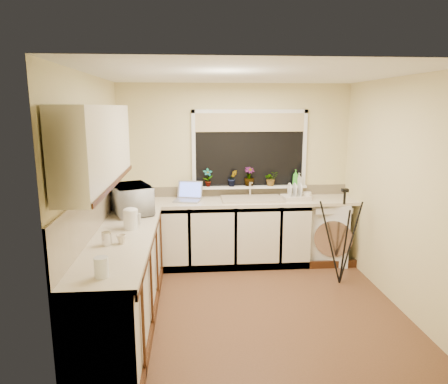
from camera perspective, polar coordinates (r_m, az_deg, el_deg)
floor at (r=4.73m, az=3.48°, el=-15.13°), size 3.20×3.20×0.00m
ceiling at (r=4.23m, az=3.90°, el=15.99°), size 3.20×3.20×0.00m
wall_back at (r=5.78m, az=1.53°, el=2.68°), size 3.20×0.00×3.20m
wall_front at (r=2.89m, az=7.99°, el=-6.73°), size 3.20×0.00×3.20m
wall_left at (r=4.38m, az=-17.51°, el=-0.80°), size 0.00×3.00×3.00m
wall_right at (r=4.81m, az=22.88°, el=-0.09°), size 0.00×3.00×3.00m
base_cabinet_back at (r=5.64m, az=-1.48°, el=-5.84°), size 2.55×0.60×0.86m
base_cabinet_left at (r=4.29m, az=-13.73°, el=-12.06°), size 0.54×2.40×0.86m
worktop_back at (r=5.55m, az=1.84°, el=-1.33°), size 3.20×0.60×0.04m
worktop_left at (r=4.13m, az=-14.03°, el=-6.32°), size 0.60×2.40×0.04m
upper_cabinet at (r=3.83m, az=-17.15°, el=6.20°), size 0.28×1.90×0.70m
splashback_left at (r=4.12m, az=-18.16°, el=-3.06°), size 0.02×2.40×0.45m
splashback_back at (r=5.81m, az=1.53°, el=0.18°), size 3.20×0.02×0.14m
window_glass at (r=5.75m, az=3.56°, el=5.88°), size 1.50×0.02×1.00m
window_blind at (r=5.70m, az=3.64°, el=9.61°), size 1.50×0.02×0.25m
windowsill at (r=5.77m, az=3.57°, el=0.73°), size 1.60×0.14×0.03m
sink at (r=5.57m, az=3.89°, el=-0.96°), size 0.82×0.46×0.03m
faucet at (r=5.72m, az=3.64°, el=0.48°), size 0.03×0.03×0.24m
washing_machine at (r=5.97m, az=13.94°, el=-5.21°), size 0.75×0.74×0.86m
laptop at (r=5.55m, az=-4.96°, el=-0.47°), size 0.41×0.40×0.25m
kettle at (r=4.34m, az=-12.81°, el=-3.73°), size 0.15×0.15×0.20m
dish_rack at (r=5.67m, az=9.93°, el=-0.74°), size 0.39×0.31×0.05m
tripod at (r=5.19m, az=16.08°, el=-5.99°), size 0.77×0.77×1.19m
glass_jug at (r=3.20m, az=-16.65°, el=-9.97°), size 0.11×0.11×0.15m
steel_jar at (r=3.89m, az=-15.97°, el=-6.25°), size 0.09×0.09×0.12m
microwave at (r=4.97m, az=-12.70°, el=-0.96°), size 0.61×0.71×0.33m
plant_a at (r=5.67m, az=-2.27°, el=2.01°), size 0.14×0.11×0.25m
plant_b at (r=5.69m, az=1.20°, el=1.92°), size 0.15×0.13×0.23m
plant_c at (r=5.74m, az=3.53°, el=2.17°), size 0.18×0.18×0.26m
plant_d at (r=5.78m, az=6.55°, el=1.86°), size 0.20×0.18×0.20m
soap_bottle_green at (r=5.86m, az=9.90°, el=2.00°), size 0.09×0.09×0.22m
soap_bottle_clear at (r=5.88m, az=10.36°, el=1.78°), size 0.09×0.10×0.17m
cup_back at (r=5.72m, az=11.47°, el=-0.47°), size 0.14×0.14×0.10m
cup_left at (r=3.91m, az=-14.05°, el=-6.37°), size 0.10×0.10×0.08m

